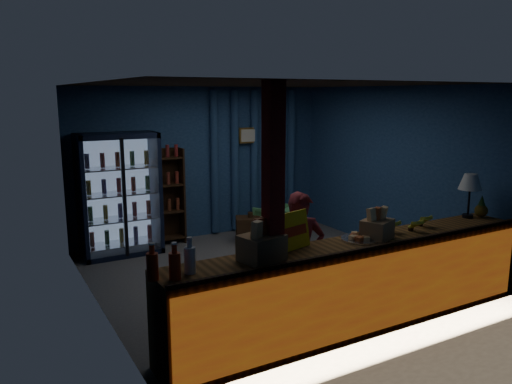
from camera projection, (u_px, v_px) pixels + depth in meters
ground at (266, 273)px, 7.03m from camera, size 4.60×4.60×0.00m
room_walls at (267, 162)px, 6.73m from camera, size 4.60×4.60×4.60m
counter at (357, 285)px, 5.31m from camera, size 4.40×0.57×0.99m
support_post at (273, 222)px, 4.65m from camera, size 0.16×0.16×2.60m
beverage_cooler at (118, 195)px, 7.75m from camera, size 1.20×0.62×1.90m
bottle_shelf at (168, 197)px, 8.30m from camera, size 0.50×0.28×1.60m
curtain_folds at (254, 160)px, 9.09m from camera, size 1.74×0.14×2.50m
framed_picture at (248, 135)px, 8.90m from camera, size 0.36×0.04×0.28m
shopkeeper at (301, 257)px, 5.48m from camera, size 0.61×0.49×1.44m
green_chair at (277, 222)px, 8.63m from camera, size 0.84×0.85×0.59m
side_table at (250, 230)px, 8.43m from camera, size 0.58×0.52×0.53m
yellow_sign at (292, 231)px, 4.94m from camera, size 0.48×0.21×0.38m
soda_bottles at (173, 263)px, 4.19m from camera, size 0.43×0.18×0.32m
snack_box_left at (262, 246)px, 4.62m from camera, size 0.43×0.38×0.40m
snack_box_centre at (377, 228)px, 5.33m from camera, size 0.40×0.37×0.34m
pastry_tray at (360, 238)px, 5.29m from camera, size 0.41×0.41×0.07m
banana_bunches at (409, 223)px, 5.68m from camera, size 0.73×0.29×0.16m
table_lamp at (470, 184)px, 6.18m from camera, size 0.28×0.28×0.56m
pineapple at (481, 209)px, 6.25m from camera, size 0.16×0.16×0.27m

